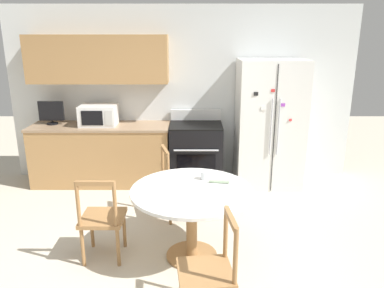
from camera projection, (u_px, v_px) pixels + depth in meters
ground_plane at (176, 274)px, 3.56m from camera, size 14.00×14.00×0.00m
back_wall at (162, 86)px, 5.63m from camera, size 5.20×0.44×2.60m
kitchen_counter at (103, 154)px, 5.63m from camera, size 2.04×0.64×0.90m
refrigerator at (270, 124)px, 5.43m from camera, size 0.94×0.72×1.85m
oven_range at (197, 154)px, 5.59m from camera, size 0.76×0.68×1.08m
microwave at (100, 115)px, 5.45m from camera, size 0.52×0.38×0.30m
countertop_tv at (53, 112)px, 5.50m from camera, size 0.36×0.16×0.35m
dining_table at (193, 203)px, 3.67m from camera, size 1.20×1.20×0.74m
dining_chair_far at (180, 184)px, 4.55m from camera, size 0.51×0.51×0.90m
dining_chair_left at (103, 219)px, 3.70m from camera, size 0.42×0.42×0.90m
dining_chair_near at (210, 272)px, 2.88m from camera, size 0.47×0.47×0.90m
candle_glass at (206, 176)px, 3.87m from camera, size 0.08×0.08×0.08m
folded_napkin at (220, 180)px, 3.78m from camera, size 0.21×0.08×0.05m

